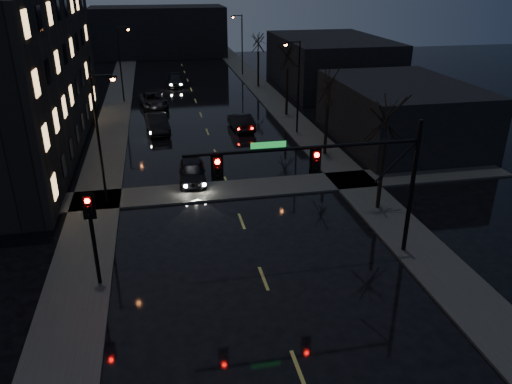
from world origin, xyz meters
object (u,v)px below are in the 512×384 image
oncoming_car_b (157,123)px  oncoming_car_c (154,100)px  lead_car (241,122)px  oncoming_car_d (175,81)px  oncoming_car_a (192,172)px

oncoming_car_b → oncoming_car_c: 9.18m
lead_car → oncoming_car_c: bearing=-57.4°
oncoming_car_d → oncoming_car_c: bearing=-105.3°
oncoming_car_c → oncoming_car_a: bearing=-91.4°
oncoming_car_b → oncoming_car_c: size_ratio=0.89×
oncoming_car_b → oncoming_car_a: bearing=-86.6°
oncoming_car_b → oncoming_car_d: (2.57, 19.62, -0.13)m
oncoming_car_a → oncoming_car_b: 12.47m
lead_car → oncoming_car_d: bearing=-81.9°
oncoming_car_c → lead_car: size_ratio=1.25×
oncoming_car_a → lead_car: size_ratio=0.99×
oncoming_car_a → oncoming_car_b: size_ratio=0.89×
oncoming_car_b → lead_car: bearing=-11.1°
lead_car → oncoming_car_a: bearing=59.5°
oncoming_car_c → lead_car: 12.48m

